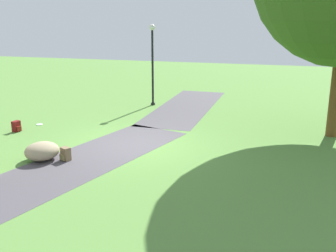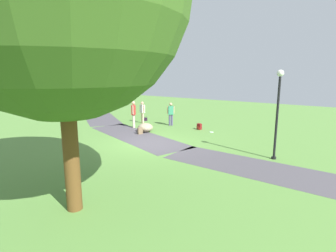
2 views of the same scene
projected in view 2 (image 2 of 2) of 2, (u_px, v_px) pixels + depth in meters
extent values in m
plane|color=#56853B|center=(150.00, 144.00, 14.02)|extent=(48.00, 48.00, 0.00)
cube|color=#4B474D|center=(263.00, 170.00, 10.24)|extent=(8.04, 2.52, 0.01)
cube|color=#4B474D|center=(136.00, 136.00, 15.79)|extent=(8.35, 4.55, 0.01)
cube|color=#4B474D|center=(100.00, 117.00, 22.58)|extent=(8.06, 6.24, 0.01)
cylinder|color=brown|center=(71.00, 149.00, 6.95)|extent=(0.41, 0.41, 3.39)
cylinder|color=black|center=(274.00, 158.00, 11.55)|extent=(0.20, 0.20, 0.10)
cylinder|color=black|center=(277.00, 119.00, 11.22)|extent=(0.10, 0.10, 3.51)
sphere|color=white|center=(280.00, 73.00, 10.86)|extent=(0.28, 0.28, 0.28)
ellipsoid|color=tan|center=(145.00, 127.00, 16.92)|extent=(1.37, 1.35, 0.55)
cylinder|color=beige|center=(143.00, 118.00, 19.81)|extent=(0.13, 0.13, 0.78)
cylinder|color=beige|center=(142.00, 118.00, 19.94)|extent=(0.13, 0.13, 0.78)
cube|color=silver|center=(142.00, 109.00, 19.74)|extent=(0.41, 0.32, 0.59)
cylinder|color=tan|center=(144.00, 109.00, 19.57)|extent=(0.08, 0.08, 0.52)
cylinder|color=tan|center=(141.00, 108.00, 19.91)|extent=(0.08, 0.08, 0.52)
sphere|color=tan|center=(142.00, 103.00, 19.66)|extent=(0.21, 0.21, 0.21)
cylinder|color=#4C446F|center=(170.00, 120.00, 18.97)|extent=(0.13, 0.13, 0.79)
cylinder|color=#4C446F|center=(172.00, 120.00, 18.99)|extent=(0.13, 0.13, 0.79)
cube|color=#378F67|center=(171.00, 110.00, 18.85)|extent=(0.43, 0.42, 0.59)
cylinder|color=tan|center=(168.00, 110.00, 18.82)|extent=(0.08, 0.08, 0.53)
cylinder|color=tan|center=(174.00, 110.00, 18.87)|extent=(0.08, 0.08, 0.53)
sphere|color=tan|center=(171.00, 104.00, 18.76)|extent=(0.21, 0.21, 0.21)
cylinder|color=beige|center=(134.00, 121.00, 18.27)|extent=(0.13, 0.13, 0.88)
cylinder|color=beige|center=(134.00, 121.00, 18.12)|extent=(0.13, 0.13, 0.88)
cube|color=#BE352F|center=(134.00, 110.00, 18.05)|extent=(0.40, 0.43, 0.66)
cylinder|color=tan|center=(134.00, 109.00, 18.26)|extent=(0.08, 0.08, 0.59)
cylinder|color=tan|center=(133.00, 110.00, 17.82)|extent=(0.08, 0.08, 0.59)
sphere|color=tan|center=(133.00, 103.00, 17.96)|extent=(0.24, 0.24, 0.24)
cube|color=black|center=(145.00, 119.00, 20.89)|extent=(0.27, 0.34, 0.24)
torus|color=black|center=(145.00, 117.00, 20.86)|extent=(0.37, 0.37, 0.02)
cube|color=#7A6445|center=(140.00, 131.00, 16.30)|extent=(0.30, 0.34, 0.40)
cube|color=olive|center=(139.00, 132.00, 16.43)|extent=(0.14, 0.20, 0.18)
cube|color=maroon|center=(199.00, 127.00, 17.62)|extent=(0.31, 0.25, 0.40)
cube|color=maroon|center=(198.00, 128.00, 17.55)|extent=(0.20, 0.10, 0.18)
cylinder|color=white|center=(212.00, 132.00, 16.82)|extent=(0.25, 0.25, 0.02)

